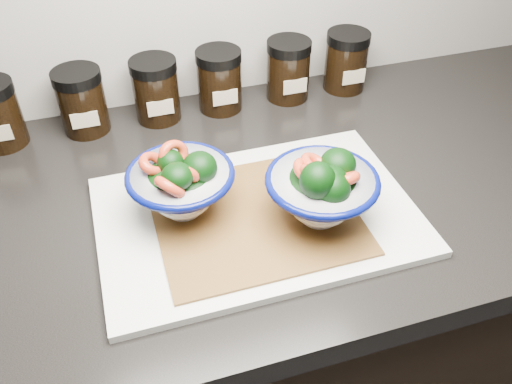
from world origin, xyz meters
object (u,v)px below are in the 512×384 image
object	(u,v)px
spice_jar_d	(219,80)
spice_jar_e	(288,70)
bowl_left	(181,184)
spice_jar_f	(346,61)
spice_jar_b	(82,101)
cutting_board	(257,216)
spice_jar_c	(156,90)
bowl_right	(322,190)

from	to	relation	value
spice_jar_d	spice_jar_e	world-z (taller)	same
bowl_left	spice_jar_e	distance (m)	0.38
spice_jar_e	spice_jar_f	xyz separation A→B (m)	(0.12, 0.00, 0.00)
spice_jar_b	spice_jar_e	world-z (taller)	same
spice_jar_e	cutting_board	bearing A→B (deg)	-117.07
spice_jar_c	spice_jar_f	xyz separation A→B (m)	(0.37, 0.00, 0.00)
bowl_left	spice_jar_d	xyz separation A→B (m)	(0.13, 0.28, -0.01)
bowl_left	spice_jar_e	size ratio (longest dim) A/B	1.33
spice_jar_d	spice_jar_e	size ratio (longest dim) A/B	1.00
spice_jar_b	spice_jar_e	size ratio (longest dim) A/B	1.00
spice_jar_c	spice_jar_f	world-z (taller)	same
cutting_board	bowl_right	bearing A→B (deg)	-26.32
cutting_board	spice_jar_f	bearing A→B (deg)	48.33
spice_jar_d	bowl_right	bearing A→B (deg)	-81.38
bowl_left	bowl_right	xyz separation A→B (m)	(0.18, -0.07, 0.00)
cutting_board	bowl_left	xyz separation A→B (m)	(-0.10, 0.03, 0.06)
bowl_right	bowl_left	bearing A→B (deg)	157.82
spice_jar_c	spice_jar_d	world-z (taller)	same
bowl_right	spice_jar_e	size ratio (longest dim) A/B	1.38
cutting_board	spice_jar_e	size ratio (longest dim) A/B	3.98
bowl_right	spice_jar_f	distance (m)	0.40
cutting_board	bowl_left	size ratio (longest dim) A/B	2.99
spice_jar_b	spice_jar_c	size ratio (longest dim) A/B	1.00
spice_jar_c	bowl_right	bearing A→B (deg)	-64.31
spice_jar_d	spice_jar_f	xyz separation A→B (m)	(0.25, 0.00, 0.00)
spice_jar_e	bowl_left	bearing A→B (deg)	-132.87
spice_jar_b	spice_jar_e	bearing A→B (deg)	0.00
spice_jar_b	bowl_right	bearing A→B (deg)	-49.85
spice_jar_b	spice_jar_f	bearing A→B (deg)	0.00
bowl_left	spice_jar_c	distance (m)	0.28
spice_jar_f	spice_jar_d	bearing A→B (deg)	180.00
spice_jar_f	bowl_right	bearing A→B (deg)	-119.33
bowl_left	bowl_right	distance (m)	0.19
spice_jar_b	spice_jar_e	distance (m)	0.37
cutting_board	bowl_right	size ratio (longest dim) A/B	2.89
bowl_right	spice_jar_b	distance (m)	0.46
spice_jar_d	bowl_left	bearing A→B (deg)	-114.34
cutting_board	spice_jar_d	bearing A→B (deg)	85.08
spice_jar_c	spice_jar_e	size ratio (longest dim) A/B	1.00
spice_jar_c	spice_jar_e	xyz separation A→B (m)	(0.25, 0.00, 0.00)
bowl_right	spice_jar_e	xyz separation A→B (m)	(0.08, 0.35, -0.01)
cutting_board	spice_jar_d	distance (m)	0.32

